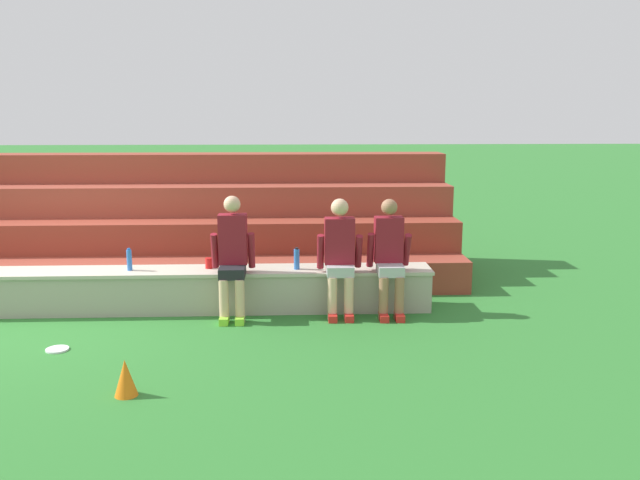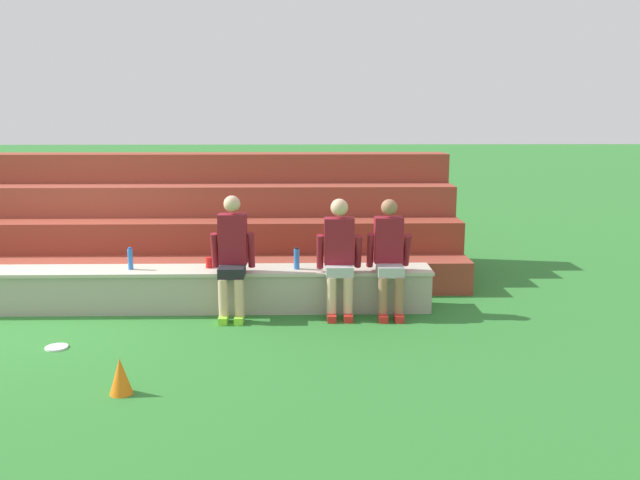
{
  "view_description": "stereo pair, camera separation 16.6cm",
  "coord_description": "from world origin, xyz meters",
  "px_view_note": "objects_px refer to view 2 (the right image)",
  "views": [
    {
      "loc": [
        3.02,
        -7.49,
        2.37
      ],
      "look_at": [
        3.35,
        0.25,
        0.85
      ],
      "focal_mm": 37.19,
      "sensor_mm": 36.0,
      "label": 1
    },
    {
      "loc": [
        3.19,
        -7.5,
        2.37
      ],
      "look_at": [
        3.35,
        0.25,
        0.85
      ],
      "focal_mm": 37.19,
      "sensor_mm": 36.0,
      "label": 2
    }
  ],
  "objects_px": {
    "person_far_left": "(232,254)",
    "plastic_cup_right_end": "(209,263)",
    "person_center": "(389,255)",
    "sports_cone": "(120,376)",
    "frisbee": "(57,347)",
    "water_bottle_mid_right": "(297,259)",
    "water_bottle_center_gap": "(130,259)",
    "person_left_of_center": "(339,254)"
  },
  "relations": [
    {
      "from": "person_far_left",
      "to": "plastic_cup_right_end",
      "type": "distance_m",
      "value": 0.47
    },
    {
      "from": "person_center",
      "to": "plastic_cup_right_end",
      "type": "bearing_deg",
      "value": 172.14
    },
    {
      "from": "sports_cone",
      "to": "frisbee",
      "type": "bearing_deg",
      "value": 130.58
    },
    {
      "from": "plastic_cup_right_end",
      "to": "water_bottle_mid_right",
      "type": "bearing_deg",
      "value": -4.77
    },
    {
      "from": "water_bottle_mid_right",
      "to": "person_far_left",
      "type": "bearing_deg",
      "value": -163.08
    },
    {
      "from": "person_far_left",
      "to": "frisbee",
      "type": "xyz_separation_m",
      "value": [
        -1.68,
        -1.05,
        -0.73
      ]
    },
    {
      "from": "frisbee",
      "to": "sports_cone",
      "type": "xyz_separation_m",
      "value": [
        0.96,
        -1.12,
        0.15
      ]
    },
    {
      "from": "frisbee",
      "to": "water_bottle_center_gap",
      "type": "bearing_deg",
      "value": 71.12
    },
    {
      "from": "sports_cone",
      "to": "plastic_cup_right_end",
      "type": "bearing_deg",
      "value": 80.6
    },
    {
      "from": "plastic_cup_right_end",
      "to": "frisbee",
      "type": "relative_size",
      "value": 0.56
    },
    {
      "from": "water_bottle_mid_right",
      "to": "person_left_of_center",
      "type": "bearing_deg",
      "value": -25.83
    },
    {
      "from": "plastic_cup_right_end",
      "to": "frisbee",
      "type": "distance_m",
      "value": 2.01
    },
    {
      "from": "person_center",
      "to": "water_bottle_mid_right",
      "type": "relative_size",
      "value": 5.17
    },
    {
      "from": "person_center",
      "to": "plastic_cup_right_end",
      "type": "distance_m",
      "value": 2.16
    },
    {
      "from": "water_bottle_center_gap",
      "to": "person_left_of_center",
      "type": "bearing_deg",
      "value": -6.04
    },
    {
      "from": "water_bottle_center_gap",
      "to": "person_center",
      "type": "bearing_deg",
      "value": -4.26
    },
    {
      "from": "plastic_cup_right_end",
      "to": "person_center",
      "type": "bearing_deg",
      "value": -7.86
    },
    {
      "from": "sports_cone",
      "to": "water_bottle_mid_right",
      "type": "bearing_deg",
      "value": 58.57
    },
    {
      "from": "person_center",
      "to": "sports_cone",
      "type": "height_order",
      "value": "person_center"
    },
    {
      "from": "water_bottle_mid_right",
      "to": "frisbee",
      "type": "distance_m",
      "value": 2.81
    },
    {
      "from": "person_left_of_center",
      "to": "plastic_cup_right_end",
      "type": "relative_size",
      "value": 10.9
    },
    {
      "from": "person_center",
      "to": "frisbee",
      "type": "height_order",
      "value": "person_center"
    },
    {
      "from": "water_bottle_center_gap",
      "to": "frisbee",
      "type": "height_order",
      "value": "water_bottle_center_gap"
    },
    {
      "from": "person_left_of_center",
      "to": "sports_cone",
      "type": "relative_size",
      "value": 4.32
    },
    {
      "from": "person_left_of_center",
      "to": "person_center",
      "type": "height_order",
      "value": "person_left_of_center"
    },
    {
      "from": "water_bottle_mid_right",
      "to": "plastic_cup_right_end",
      "type": "height_order",
      "value": "water_bottle_mid_right"
    },
    {
      "from": "sports_cone",
      "to": "person_center",
      "type": "bearing_deg",
      "value": 40.7
    },
    {
      "from": "person_far_left",
      "to": "plastic_cup_right_end",
      "type": "height_order",
      "value": "person_far_left"
    },
    {
      "from": "water_bottle_mid_right",
      "to": "plastic_cup_right_end",
      "type": "xyz_separation_m",
      "value": [
        -1.05,
        0.09,
        -0.06
      ]
    },
    {
      "from": "sports_cone",
      "to": "water_bottle_center_gap",
      "type": "bearing_deg",
      "value": 102.03
    },
    {
      "from": "person_center",
      "to": "frisbee",
      "type": "distance_m",
      "value": 3.73
    },
    {
      "from": "water_bottle_mid_right",
      "to": "sports_cone",
      "type": "height_order",
      "value": "water_bottle_mid_right"
    },
    {
      "from": "frisbee",
      "to": "water_bottle_mid_right",
      "type": "bearing_deg",
      "value": 27.77
    },
    {
      "from": "person_far_left",
      "to": "person_left_of_center",
      "type": "height_order",
      "value": "person_far_left"
    },
    {
      "from": "person_center",
      "to": "person_left_of_center",
      "type": "bearing_deg",
      "value": -176.67
    },
    {
      "from": "person_left_of_center",
      "to": "plastic_cup_right_end",
      "type": "bearing_deg",
      "value": 168.03
    },
    {
      "from": "person_far_left",
      "to": "water_bottle_mid_right",
      "type": "bearing_deg",
      "value": 16.92
    },
    {
      "from": "person_far_left",
      "to": "person_center",
      "type": "height_order",
      "value": "person_far_left"
    },
    {
      "from": "person_center",
      "to": "water_bottle_center_gap",
      "type": "relative_size",
      "value": 5.07
    },
    {
      "from": "person_center",
      "to": "plastic_cup_right_end",
      "type": "height_order",
      "value": "person_center"
    },
    {
      "from": "person_center",
      "to": "water_bottle_mid_right",
      "type": "height_order",
      "value": "person_center"
    },
    {
      "from": "person_far_left",
      "to": "person_center",
      "type": "distance_m",
      "value": 1.82
    }
  ]
}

